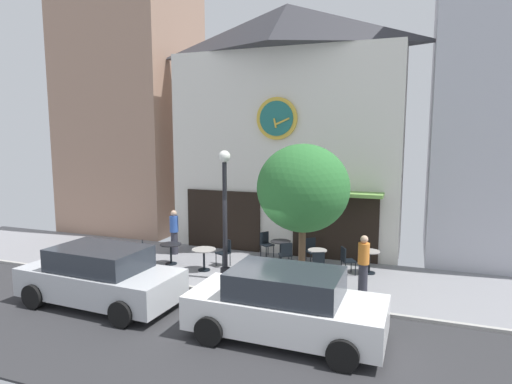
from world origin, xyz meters
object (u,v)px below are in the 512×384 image
at_px(cafe_chair_mid_row, 225,250).
at_px(pedestrian_blue, 174,232).
at_px(cafe_chair_by_entrance, 266,242).
at_px(cafe_chair_near_lamp, 346,259).
at_px(street_lamp, 225,215).
at_px(cafe_chair_facing_wall, 146,251).
at_px(street_tree, 303,189).
at_px(cafe_table_near_door, 317,257).
at_px(cafe_table_rightmost, 369,258).
at_px(cafe_chair_right_end, 286,253).
at_px(parked_car_silver, 100,276).
at_px(cafe_table_leftmost, 281,247).
at_px(cafe_table_center, 171,250).
at_px(cafe_table_center_right, 204,254).
at_px(parked_car_white, 286,305).
at_px(cafe_chair_corner, 318,263).
at_px(pedestrian_orange, 363,263).
at_px(cafe_chair_facing_street, 312,249).

relative_size(cafe_chair_mid_row, pedestrian_blue, 0.54).
distance_m(cafe_chair_by_entrance, cafe_chair_near_lamp, 3.29).
xyz_separation_m(street_lamp, cafe_chair_facing_wall, (-3.08, 0.24, -1.50)).
height_order(street_tree, cafe_chair_by_entrance, street_tree).
relative_size(street_lamp, cafe_table_near_door, 5.58).
distance_m(cafe_table_rightmost, cafe_chair_right_end, 2.72).
relative_size(pedestrian_blue, parked_car_silver, 0.38).
bearing_deg(street_lamp, cafe_table_leftmost, 67.13).
bearing_deg(cafe_table_near_door, cafe_table_leftmost, 155.38).
relative_size(cafe_chair_facing_wall, parked_car_silver, 0.21).
height_order(cafe_table_center, cafe_table_rightmost, cafe_table_rightmost).
bearing_deg(parked_car_silver, cafe_table_near_door, 44.69).
height_order(cafe_table_center_right, cafe_chair_by_entrance, cafe_chair_by_entrance).
distance_m(cafe_table_center, cafe_chair_by_entrance, 3.45).
bearing_deg(cafe_chair_mid_row, pedestrian_blue, 164.89).
relative_size(cafe_table_leftmost, parked_car_white, 0.17).
distance_m(street_lamp, cafe_chair_by_entrance, 3.24).
distance_m(cafe_table_near_door, cafe_table_rightmost, 1.67).
relative_size(cafe_chair_corner, pedestrian_orange, 0.54).
relative_size(cafe_table_center_right, cafe_chair_corner, 0.88).
height_order(pedestrian_orange, pedestrian_blue, same).
bearing_deg(cafe_table_rightmost, pedestrian_orange, -89.79).
bearing_deg(cafe_table_leftmost, parked_car_silver, -121.56).
bearing_deg(cafe_chair_near_lamp, cafe_table_center, -170.67).
relative_size(cafe_table_near_door, pedestrian_orange, 0.43).
relative_size(cafe_table_center_right, cafe_table_rightmost, 1.06).
height_order(cafe_chair_facing_street, pedestrian_orange, pedestrian_orange).
bearing_deg(cafe_table_center, cafe_chair_mid_row, 16.09).
height_order(cafe_chair_corner, parked_car_silver, parked_car_silver).
bearing_deg(cafe_table_near_door, parked_car_white, -85.93).
relative_size(street_tree, cafe_table_near_door, 5.89).
distance_m(cafe_chair_facing_street, parked_car_white, 5.66).
relative_size(street_lamp, cafe_chair_mid_row, 4.44).
height_order(cafe_chair_facing_street, pedestrian_blue, pedestrian_blue).
bearing_deg(cafe_chair_facing_street, pedestrian_orange, -48.14).
bearing_deg(pedestrian_orange, cafe_chair_facing_street, 131.86).
height_order(street_tree, parked_car_white, street_tree).
distance_m(cafe_table_center, pedestrian_orange, 6.59).
bearing_deg(parked_car_white, street_tree, 97.16).
relative_size(cafe_table_near_door, pedestrian_blue, 0.43).
bearing_deg(cafe_chair_right_end, cafe_chair_facing_street, 49.88).
bearing_deg(cafe_table_rightmost, cafe_table_near_door, -167.88).
height_order(cafe_table_near_door, cafe_chair_mid_row, cafe_chair_mid_row).
height_order(cafe_chair_mid_row, cafe_chair_right_end, same).
height_order(cafe_chair_by_entrance, cafe_chair_near_lamp, same).
bearing_deg(pedestrian_blue, cafe_table_leftmost, 7.31).
distance_m(cafe_chair_by_entrance, pedestrian_orange, 4.59).
height_order(cafe_table_center, pedestrian_blue, pedestrian_blue).
xyz_separation_m(cafe_table_leftmost, parked_car_white, (1.81, -5.56, 0.25)).
height_order(street_lamp, cafe_table_center_right, street_lamp).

